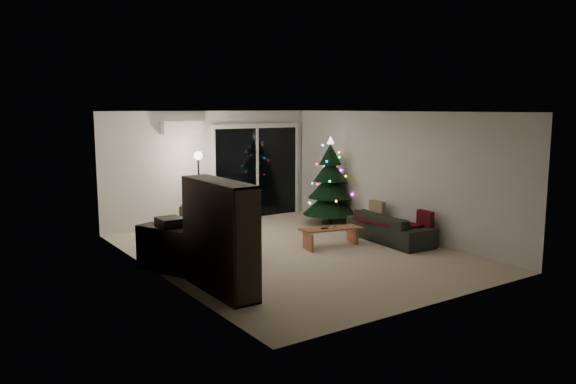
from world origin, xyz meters
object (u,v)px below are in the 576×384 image
object	(u,v)px
bookshelf	(207,238)
sofa	(390,227)
media_cabinet	(171,249)
christmas_tree	(330,180)
armchair	(204,221)
coffee_table	(331,237)

from	to	relation	value
bookshelf	sofa	xyz separation A→B (m)	(4.30, 0.82, -0.51)
media_cabinet	christmas_tree	world-z (taller)	christmas_tree
bookshelf	armchair	xyz separation A→B (m)	(1.36, 2.93, -0.41)
media_cabinet	coffee_table	world-z (taller)	media_cabinet
armchair	coffee_table	size ratio (longest dim) A/B	0.75
coffee_table	bookshelf	bearing A→B (deg)	-147.75
bookshelf	coffee_table	world-z (taller)	bookshelf
media_cabinet	coffee_table	bearing A→B (deg)	-25.50
media_cabinet	christmas_tree	distance (m)	4.66
coffee_table	christmas_tree	world-z (taller)	christmas_tree
armchair	coffee_table	bearing A→B (deg)	168.51
bookshelf	sofa	world-z (taller)	bookshelf
media_cabinet	coffee_table	distance (m)	3.10
armchair	media_cabinet	bearing A→B (deg)	84.19
bookshelf	christmas_tree	world-z (taller)	christmas_tree
media_cabinet	christmas_tree	bearing A→B (deg)	-3.48
armchair	sofa	world-z (taller)	armchair
sofa	coffee_table	bearing A→B (deg)	78.94
bookshelf	christmas_tree	size ratio (longest dim) A/B	0.81
coffee_table	armchair	bearing A→B (deg)	146.00
armchair	christmas_tree	xyz separation A→B (m)	(3.01, -0.13, 0.59)
armchair	sofa	bearing A→B (deg)	178.70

